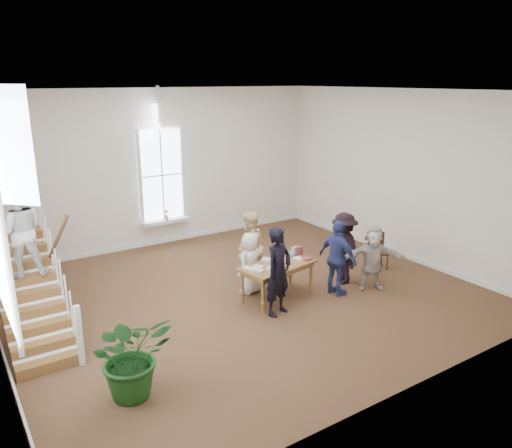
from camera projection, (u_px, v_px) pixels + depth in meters
ground at (243, 294)px, 11.40m from camera, size 10.00×10.00×0.00m
room_shell at (165, 230)px, 14.81m from camera, size 10.49×10.00×10.00m
staircase at (23, 253)px, 9.26m from camera, size 1.10×4.10×2.92m
library_table at (278, 268)px, 11.03m from camera, size 1.82×1.12×0.86m
police_officer at (278, 272)px, 10.21m from camera, size 0.79×0.63×1.88m
elderly_woman at (250, 263)px, 11.33m from camera, size 0.82×0.69×1.42m
person_yellow at (249, 248)px, 11.84m from camera, size 1.08×1.02×1.76m
woman_cluster_a at (338, 258)px, 11.16m from camera, size 0.56×1.07×1.74m
woman_cluster_b at (344, 248)px, 11.84m from camera, size 0.95×1.26×1.73m
woman_cluster_c at (373, 257)px, 11.50m from camera, size 1.47×1.10×1.54m
floor_plant at (132, 355)px, 7.60m from camera, size 1.27×1.11×1.37m
side_chair at (378, 249)px, 12.90m from camera, size 0.51×0.51×0.91m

